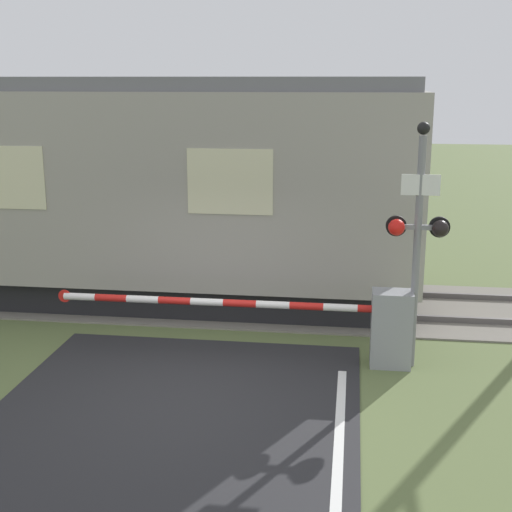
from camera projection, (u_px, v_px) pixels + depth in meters
The scene contains 5 objects.
ground_plane at pixel (185, 393), 9.78m from camera, with size 80.00×80.00×0.00m, color #5B6B3D.
track_bed at pixel (235, 301), 13.77m from camera, with size 36.00×3.20×0.13m.
train at pixel (43, 187), 13.74m from camera, with size 14.27×2.97×4.23m.
crossing_barrier at pixel (362, 324), 10.64m from camera, with size 5.48×0.44×1.16m.
signal_post at pixel (418, 232), 10.22m from camera, with size 0.91×0.26×3.62m.
Camera 1 is at (2.20, -8.82, 4.19)m, focal length 50.00 mm.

